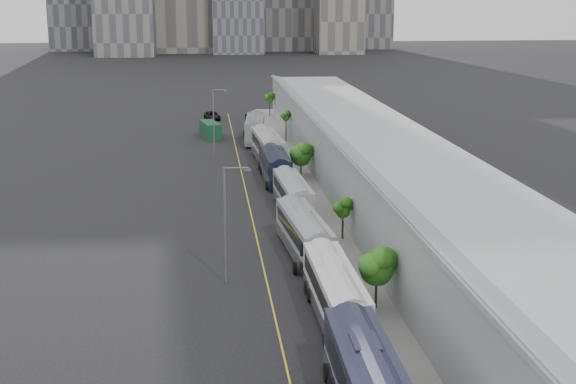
{
  "coord_description": "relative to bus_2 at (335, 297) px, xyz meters",
  "views": [
    {
      "loc": [
        -5.92,
        -15.72,
        20.99
      ],
      "look_at": [
        1.88,
        58.63,
        3.0
      ],
      "focal_mm": 50.0,
      "sensor_mm": 36.0,
      "label": 1
    }
  ],
  "objects": [
    {
      "name": "bus_4",
      "position": [
        0.26,
        28.07,
        -0.08
      ],
      "size": [
        3.0,
        12.36,
        3.59
      ],
      "rotation": [
        0.0,
        0.0,
        0.04
      ],
      "color": "#9B9DA4",
      "rests_on": "ground"
    },
    {
      "name": "bus_6",
      "position": [
        -0.25,
        53.87,
        0.14
      ],
      "size": [
        3.59,
        14.13,
        4.09
      ],
      "rotation": [
        0.0,
        0.0,
        0.05
      ],
      "color": "#B2B1B3",
      "rests_on": "ground"
    },
    {
      "name": "tree_4",
      "position": [
        3.78,
        69.13,
        2.04
      ],
      "size": [
        1.05,
        1.05,
        4.34
      ],
      "color": "black",
      "rests_on": "ground"
    },
    {
      "name": "bus_7",
      "position": [
        -0.87,
        70.0,
        0.05
      ],
      "size": [
        3.87,
        13.47,
        3.88
      ],
      "rotation": [
        0.0,
        0.0,
        -0.09
      ],
      "color": "gray",
      "rests_on": "ground"
    },
    {
      "name": "tree_5",
      "position": [
        3.57,
        96.38,
        1.77
      ],
      "size": [
        1.47,
        1.47,
        4.16
      ],
      "color": "black",
      "rests_on": "ground"
    },
    {
      "name": "bus_5",
      "position": [
        -0.27,
        42.73,
        0.01
      ],
      "size": [
        2.9,
        13.07,
        3.81
      ],
      "rotation": [
        0.0,
        0.0,
        0.02
      ],
      "color": "black",
      "rests_on": "ground"
    },
    {
      "name": "bus_3",
      "position": [
        -0.37,
        13.87,
        -0.0
      ],
      "size": [
        3.54,
        13.02,
        3.76
      ],
      "rotation": [
        0.0,
        0.0,
        0.07
      ],
      "color": "gray",
      "rests_on": "ground"
    },
    {
      "name": "tree_3",
      "position": [
        3.03,
        44.06,
        1.47
      ],
      "size": [
        2.56,
        2.56,
        4.34
      ],
      "color": "black",
      "rests_on": "ground"
    },
    {
      "name": "shipping_container",
      "position": [
        -7.59,
        74.1,
        -0.36
      ],
      "size": [
        3.44,
        7.12,
        2.46
      ],
      "primitive_type": "cube",
      "rotation": [
        0.0,
        0.0,
        0.2
      ],
      "color": "#113A22",
      "rests_on": "ground"
    },
    {
      "name": "sidewalk",
      "position": [
        6.51,
        20.75,
        -1.53
      ],
      "size": [
        10.0,
        170.0,
        0.12
      ],
      "primitive_type": "cube",
      "color": "gray",
      "rests_on": "ground"
    },
    {
      "name": "bus_2",
      "position": [
        0.0,
        0.0,
        0.0
      ],
      "size": [
        2.88,
        12.92,
        3.77
      ],
      "rotation": [
        0.0,
        0.0,
        0.01
      ],
      "color": "silver",
      "rests_on": "ground"
    },
    {
      "name": "depot",
      "position": [
        10.5,
        20.75,
        1.92
      ],
      "size": [
        12.45,
        160.4,
        7.2
      ],
      "color": "gray",
      "rests_on": "ground"
    },
    {
      "name": "lane_line",
      "position": [
        -3.99,
        20.75,
        -1.58
      ],
      "size": [
        0.12,
        160.0,
        0.02
      ],
      "primitive_type": "cube",
      "color": "gold",
      "rests_on": "ground"
    },
    {
      "name": "tree_1",
      "position": [
        3.12,
        1.39,
        1.72
      ],
      "size": [
        2.39,
        2.39,
        4.52
      ],
      "color": "black",
      "rests_on": "ground"
    },
    {
      "name": "street_lamp_far",
      "position": [
        -7.02,
        58.55,
        3.72
      ],
      "size": [
        2.04,
        0.22,
        9.24
      ],
      "color": "#59595E",
      "rests_on": "ground"
    },
    {
      "name": "street_lamp_near",
      "position": [
        -6.89,
        7.94,
        3.6
      ],
      "size": [
        2.04,
        0.22,
        9.0
      ],
      "color": "#59595E",
      "rests_on": "ground"
    },
    {
      "name": "suv",
      "position": [
        -7.05,
        93.25,
        -0.85
      ],
      "size": [
        3.17,
        5.59,
        1.47
      ],
      "primitive_type": "imported",
      "rotation": [
        0.0,
        0.0,
        0.14
      ],
      "color": "black",
      "rests_on": "ground"
    },
    {
      "name": "tree_2",
      "position": [
        3.64,
        18.04,
        1.25
      ],
      "size": [
        1.34,
        1.34,
        3.57
      ],
      "color": "black",
      "rests_on": "ground"
    }
  ]
}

